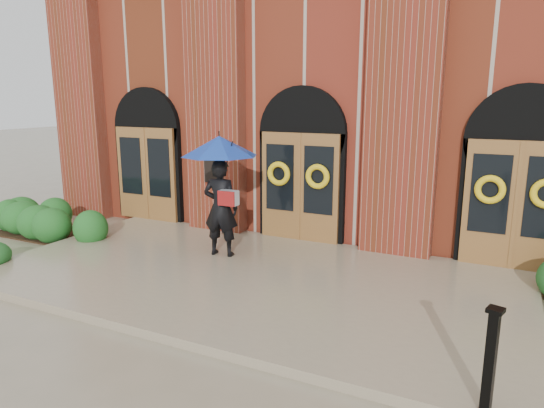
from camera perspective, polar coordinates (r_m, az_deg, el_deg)
The scene contains 6 objects.
ground at distance 9.27m, azimuth -3.43°, elevation -9.33°, with size 90.00×90.00×0.00m, color gray.
landing at distance 9.37m, azimuth -2.98°, elevation -8.60°, with size 10.00×5.30×0.15m, color gray.
church_building at distance 16.82m, azimuth 11.60°, elevation 12.43°, with size 16.20×12.53×7.00m.
man_with_umbrella at distance 10.04m, azimuth -6.13°, elevation 3.67°, with size 1.81×1.81×2.52m.
metal_post at distance 5.79m, azimuth 24.32°, elevation -16.19°, with size 0.20×0.20×1.18m.
hedge_wall_left at distance 13.36m, azimuth -24.00°, elevation -1.78°, with size 3.12×1.25×0.80m, color #1C541D.
Camera 1 is at (4.26, -7.48, 3.44)m, focal length 32.00 mm.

